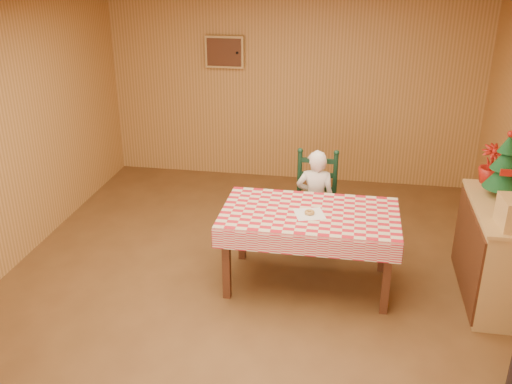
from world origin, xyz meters
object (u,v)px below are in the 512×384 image
shelf_unit (496,252)px  christmas_tree (505,167)px  dining_table (310,220)px  ladder_chair (315,203)px  seated_child (315,201)px

shelf_unit → christmas_tree: size_ratio=2.00×
dining_table → christmas_tree: size_ratio=2.67×
ladder_chair → christmas_tree: size_ratio=1.74×
christmas_tree → dining_table: bearing=-169.5°
ladder_chair → christmas_tree: (1.71, -0.47, 0.71)m
christmas_tree → seated_child: bearing=166.5°
ladder_chair → seated_child: seated_child is taller
dining_table → seated_child: bearing=90.0°
dining_table → christmas_tree: (1.71, 0.32, 0.52)m
ladder_chair → seated_child: bearing=-90.0°
dining_table → ladder_chair: 0.81m
christmas_tree → ladder_chair: bearing=164.7°
dining_table → seated_child: seated_child is taller
seated_child → christmas_tree: size_ratio=1.81×
dining_table → christmas_tree: bearing=10.5°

